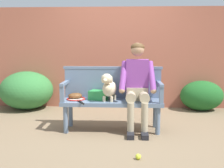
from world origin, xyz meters
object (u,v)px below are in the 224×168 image
garden_bench (112,104)px  tennis_ball (138,157)px  tennis_racket (76,99)px  baseball_glove (75,96)px  person_seated (137,83)px  dog_on_bench (109,87)px  sports_bag (99,95)px

garden_bench → tennis_ball: size_ratio=23.13×
tennis_racket → tennis_ball: bearing=-50.3°
tennis_racket → baseball_glove: (-0.04, 0.09, 0.04)m
garden_bench → person_seated: person_seated is taller
dog_on_bench → baseball_glove: 0.59m
person_seated → dog_on_bench: person_seated is taller
dog_on_bench → baseball_glove: (-0.54, 0.16, -0.17)m
person_seated → tennis_ball: size_ratio=20.32×
garden_bench → person_seated: 0.51m
sports_bag → tennis_ball: bearing=-63.5°
tennis_ball → dog_on_bench: bearing=111.5°
garden_bench → tennis_ball: garden_bench is taller
baseball_glove → sports_bag: size_ratio=0.79×
person_seated → dog_on_bench: bearing=-172.3°
garden_bench → person_seated: (0.38, -0.01, 0.34)m
garden_bench → person_seated: size_ratio=1.14×
garden_bench → baseball_glove: 0.60m
sports_bag → tennis_ball: size_ratio=4.24×
dog_on_bench → tennis_ball: 1.28m
dog_on_bench → tennis_racket: (-0.50, 0.07, -0.20)m
tennis_racket → tennis_ball: size_ratio=8.71×
dog_on_bench → sports_bag: (-0.16, 0.11, -0.14)m
dog_on_bench → tennis_ball: dog_on_bench is taller
tennis_ball → person_seated: bearing=88.7°
garden_bench → dog_on_bench: (-0.05, -0.07, 0.28)m
person_seated → garden_bench: bearing=178.4°
person_seated → tennis_ball: (-0.02, -1.08, -0.71)m
tennis_ball → baseball_glove: bearing=128.5°
person_seated → baseball_glove: bearing=173.8°
person_seated → tennis_racket: size_ratio=2.33×
sports_bag → tennis_ball: (0.56, -1.13, -0.51)m
person_seated → dog_on_bench: (-0.43, -0.06, -0.06)m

